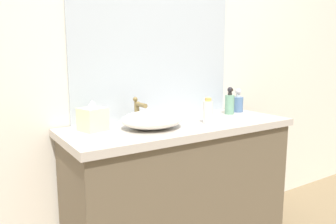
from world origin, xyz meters
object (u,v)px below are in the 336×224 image
(soap_dispenser, at_px, (230,103))
(perfume_bottle, at_px, (208,111))
(sink_basin, at_px, (152,119))
(tissue_box, at_px, (93,118))
(lotion_bottle, at_px, (238,102))

(soap_dispenser, xyz_separation_m, perfume_bottle, (-0.32, -0.16, -0.01))
(sink_basin, distance_m, tissue_box, 0.32)
(sink_basin, distance_m, soap_dispenser, 0.67)
(soap_dispenser, height_order, lotion_bottle, soap_dispenser)
(tissue_box, bearing_deg, lotion_bottle, 0.70)
(lotion_bottle, distance_m, perfume_bottle, 0.48)
(soap_dispenser, bearing_deg, tissue_box, 178.68)
(lotion_bottle, height_order, tissue_box, lotion_bottle)
(sink_basin, xyz_separation_m, tissue_box, (-0.29, 0.12, 0.02))
(sink_basin, height_order, lotion_bottle, lotion_bottle)
(sink_basin, height_order, perfume_bottle, perfume_bottle)
(sink_basin, distance_m, perfume_bottle, 0.35)
(lotion_bottle, relative_size, tissue_box, 1.03)
(soap_dispenser, relative_size, lotion_bottle, 1.11)
(lotion_bottle, xyz_separation_m, perfume_bottle, (-0.44, -0.20, 0.00))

